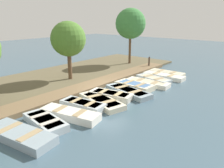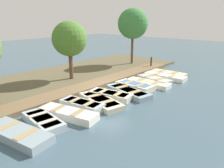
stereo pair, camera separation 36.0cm
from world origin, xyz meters
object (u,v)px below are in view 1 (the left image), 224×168
Objects in this scene: rowboat_4 at (101,101)px; rowboat_9 at (153,79)px; rowboat_5 at (111,95)px; rowboat_0 at (20,135)px; rowboat_1 at (45,122)px; rowboat_7 at (135,86)px; rowboat_11 at (167,73)px; rowboat_10 at (163,76)px; rowboat_2 at (70,114)px; rowboat_3 at (83,105)px; rowboat_8 at (147,83)px; park_tree_left at (68,39)px; rowboat_6 at (128,91)px; mooring_post_far at (149,62)px; park_tree_center at (130,24)px.

rowboat_9 reaches higher than rowboat_4.
rowboat_0 is at bearing -99.09° from rowboat_5.
rowboat_7 is at bearing 96.39° from rowboat_1.
rowboat_11 is (-0.17, 13.96, -0.03)m from rowboat_0.
rowboat_9 is 1.48m from rowboat_10.
rowboat_2 is 1.22× the size of rowboat_3.
rowboat_8 is (0.07, 7.52, -0.04)m from rowboat_2.
park_tree_left is (-5.11, 5.79, 3.15)m from rowboat_1.
rowboat_11 is (-0.30, 6.33, 0.00)m from rowboat_6.
rowboat_7 is 6.88m from mooring_post_far.
rowboat_5 is at bearing 112.75° from rowboat_4.
rowboat_7 reaches higher than rowboat_0.
rowboat_3 is at bearing -90.45° from rowboat_7.
rowboat_9 is at bearing 76.71° from rowboat_2.
rowboat_0 is 0.99× the size of rowboat_10.
rowboat_0 reaches higher than rowboat_1.
park_tree_left is at bearing -107.69° from mooring_post_far.
rowboat_1 reaches higher than rowboat_4.
rowboat_7 is (0.07, 2.58, 0.02)m from rowboat_5.
rowboat_2 reaches higher than rowboat_11.
rowboat_2 is 0.94× the size of rowboat_4.
park_tree_left is (-5.43, -5.63, 3.17)m from rowboat_10.
rowboat_7 is 3.98m from rowboat_10.
rowboat_0 reaches higher than rowboat_9.
rowboat_6 is at bearing -55.05° from park_tree_center.
mooring_post_far reaches higher than rowboat_6.
rowboat_7 reaches higher than rowboat_4.
rowboat_2 is 0.95× the size of rowboat_10.
rowboat_6 is at bearing -75.20° from rowboat_9.
rowboat_6 is 1.07× the size of rowboat_8.
park_tree_left is at bearing 158.29° from rowboat_5.
rowboat_1 is 9.96m from rowboat_9.
rowboat_5 is 0.87× the size of rowboat_8.
rowboat_8 is at bearing -60.29° from mooring_post_far.
rowboat_8 is 1.12× the size of rowboat_9.
rowboat_3 is 11.55m from mooring_post_far.
rowboat_2 is 14.43m from park_tree_center.
rowboat_2 is 1.20× the size of rowboat_7.
mooring_post_far is (-2.61, 1.27, 0.43)m from rowboat_11.
rowboat_10 is 8.44m from park_tree_left.
mooring_post_far is (-2.78, 12.53, 0.40)m from rowboat_2.
rowboat_3 is at bearing 85.50° from rowboat_0.
rowboat_1 is 0.77× the size of rowboat_4.
rowboat_3 reaches higher than rowboat_10.
rowboat_3 is 10.02m from rowboat_11.
rowboat_2 reaches higher than rowboat_5.
rowboat_3 is (-0.35, 3.94, 0.01)m from rowboat_0.
rowboat_10 is 1.16m from rowboat_11.
rowboat_8 is at bearing 73.64° from rowboat_5.
rowboat_8 is at bearing -71.61° from rowboat_9.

